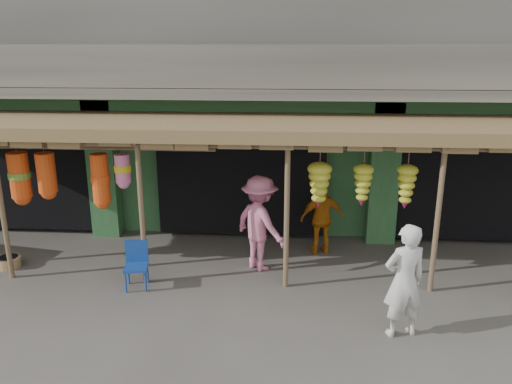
# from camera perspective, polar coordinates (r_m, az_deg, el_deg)

# --- Properties ---
(ground) EXTENTS (80.00, 80.00, 0.00)m
(ground) POSITION_cam_1_polar(r_m,az_deg,el_deg) (9.21, -2.93, -9.93)
(ground) COLOR #514C47
(ground) RESTS_ON ground
(building) EXTENTS (16.40, 6.80, 7.00)m
(building) POSITION_cam_1_polar(r_m,az_deg,el_deg) (13.11, -0.57, 13.31)
(building) COLOR gray
(building) RESTS_ON ground
(awning) EXTENTS (14.00, 2.70, 2.79)m
(awning) POSITION_cam_1_polar(r_m,az_deg,el_deg) (9.19, -3.73, 6.91)
(awning) COLOR brown
(awning) RESTS_ON ground
(blue_chair) EXTENTS (0.45, 0.46, 0.83)m
(blue_chair) POSITION_cam_1_polar(r_m,az_deg,el_deg) (9.02, -13.51, -7.75)
(blue_chair) COLOR #173F98
(blue_chair) RESTS_ON ground
(basket_right) EXTENTS (0.53, 0.53, 0.20)m
(basket_right) POSITION_cam_1_polar(r_m,az_deg,el_deg) (10.74, -26.41, -7.17)
(basket_right) COLOR olive
(basket_right) RESTS_ON ground
(person_front) EXTENTS (0.72, 0.57, 1.72)m
(person_front) POSITION_cam_1_polar(r_m,az_deg,el_deg) (7.52, 16.60, -9.71)
(person_front) COLOR silver
(person_front) RESTS_ON ground
(person_vendor) EXTENTS (0.94, 0.54, 1.51)m
(person_vendor) POSITION_cam_1_polar(r_m,az_deg,el_deg) (10.10, 7.58, -2.96)
(person_vendor) COLOR #C76A12
(person_vendor) RESTS_ON ground
(person_shopper) EXTENTS (1.31, 1.29, 1.81)m
(person_shopper) POSITION_cam_1_polar(r_m,az_deg,el_deg) (9.29, 0.44, -3.59)
(person_shopper) COLOR pink
(person_shopper) RESTS_ON ground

